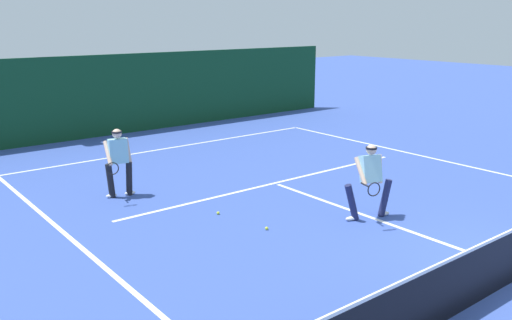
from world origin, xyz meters
TOP-DOWN VIEW (x-y plane):
  - court_line_baseline_far at (0.00, 11.72)m, footprint 10.92×0.10m
  - court_line_service at (0.00, 6.54)m, footprint 8.91×0.10m
  - court_line_centre at (0.00, 3.20)m, footprint 0.10×6.40m
  - player_near at (-0.08, 3.36)m, footprint 1.14×0.84m
  - player_far at (-3.58, 8.02)m, footprint 0.89×0.86m
  - tennis_ball at (-2.46, 5.54)m, footprint 0.07×0.07m
  - tennis_ball_extra at (-2.20, 4.19)m, footprint 0.07×0.07m
  - back_fence_windscreen at (0.00, 14.90)m, footprint 19.04×0.12m

SIDE VIEW (x-z plane):
  - court_line_baseline_far at x=0.00m, z-range 0.00..0.01m
  - court_line_service at x=0.00m, z-range 0.00..0.01m
  - court_line_centre at x=0.00m, z-range 0.00..0.01m
  - tennis_ball at x=-2.46m, z-range 0.00..0.07m
  - tennis_ball_extra at x=-2.20m, z-range 0.00..0.07m
  - player_near at x=-0.08m, z-range 0.08..1.69m
  - player_far at x=-3.58m, z-range 0.08..1.73m
  - back_fence_windscreen at x=0.00m, z-range 0.00..2.90m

